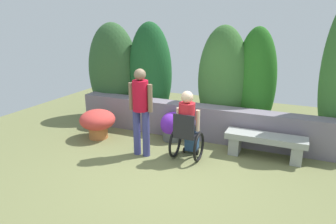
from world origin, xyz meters
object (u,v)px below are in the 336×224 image
object	(u,v)px
flower_pot_terracotta_by_wall	(98,122)
flower_pot_purple_near	(172,127)
person_standing_companion	(141,107)
stone_bench	(265,142)
person_in_wheelchair	(188,127)

from	to	relation	value
flower_pot_terracotta_by_wall	flower_pot_purple_near	bearing A→B (deg)	19.64
flower_pot_terracotta_by_wall	person_standing_companion	bearing A→B (deg)	-16.87
stone_bench	flower_pot_terracotta_by_wall	distance (m)	3.57
person_in_wheelchair	flower_pot_terracotta_by_wall	size ratio (longest dim) A/B	1.70
stone_bench	flower_pot_purple_near	distance (m)	1.98
person_standing_companion	person_in_wheelchair	bearing A→B (deg)	9.03
stone_bench	person_standing_companion	world-z (taller)	person_standing_companion
flower_pot_terracotta_by_wall	stone_bench	bearing A→B (deg)	6.93
person_in_wheelchair	flower_pot_purple_near	distance (m)	1.02
stone_bench	person_standing_companion	bearing A→B (deg)	-166.67
person_in_wheelchair	flower_pot_purple_near	xyz separation A→B (m)	(-0.62, 0.74, -0.32)
person_standing_companion	flower_pot_purple_near	xyz separation A→B (m)	(0.25, 0.96, -0.68)
stone_bench	flower_pot_purple_near	bearing A→B (deg)	169.12
flower_pot_purple_near	flower_pot_terracotta_by_wall	bearing A→B (deg)	-160.36
person_standing_companion	flower_pot_purple_near	bearing A→B (deg)	70.78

